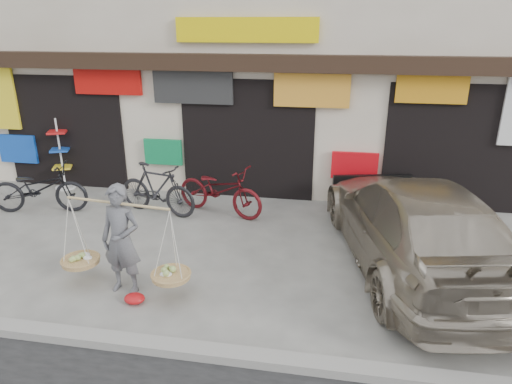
% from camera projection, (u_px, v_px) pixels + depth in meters
% --- Properties ---
extents(ground, '(70.00, 70.00, 0.00)m').
position_uv_depth(ground, '(208.00, 270.00, 7.53)').
color(ground, gray).
rests_on(ground, ground).
extents(kerb, '(70.00, 0.25, 0.12)m').
position_uv_depth(kerb, '(164.00, 347.00, 5.66)').
color(kerb, gray).
rests_on(kerb, ground).
extents(shophouse_block, '(14.00, 6.32, 7.00)m').
position_uv_depth(shophouse_block, '(268.00, 38.00, 12.25)').
color(shophouse_block, beige).
rests_on(shophouse_block, ground).
extents(street_vendor, '(2.09, 0.73, 1.70)m').
position_uv_depth(street_vendor, '(122.00, 244.00, 6.70)').
color(street_vendor, slate).
rests_on(street_vendor, ground).
extents(bike_0, '(2.13, 1.12, 1.07)m').
position_uv_depth(bike_0, '(39.00, 188.00, 9.69)').
color(bike_0, black).
rests_on(bike_0, ground).
extents(bike_1, '(1.91, 0.96, 1.11)m').
position_uv_depth(bike_1, '(157.00, 189.00, 9.59)').
color(bike_1, black).
rests_on(bike_1, ground).
extents(bike_2, '(2.15, 1.32, 1.07)m').
position_uv_depth(bike_2, '(220.00, 190.00, 9.60)').
color(bike_2, '#580F13').
rests_on(bike_2, ground).
extents(suv, '(3.15, 5.55, 1.52)m').
position_uv_depth(suv, '(414.00, 223.00, 7.47)').
color(suv, '#A29683').
rests_on(suv, ground).
extents(display_rack, '(0.54, 0.54, 1.74)m').
position_uv_depth(display_rack, '(62.00, 161.00, 11.03)').
color(display_rack, silver).
rests_on(display_rack, ground).
extents(red_bag, '(0.31, 0.25, 0.14)m').
position_uv_depth(red_bag, '(135.00, 298.00, 6.64)').
color(red_bag, red).
rests_on(red_bag, ground).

